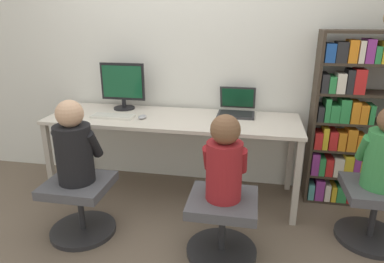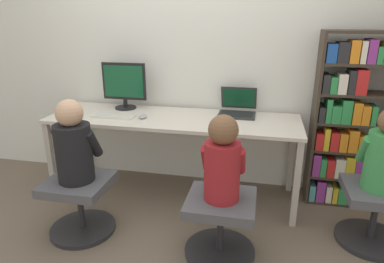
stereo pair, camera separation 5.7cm
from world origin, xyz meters
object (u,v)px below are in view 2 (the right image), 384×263
Objects in this scene: keyboard at (114,116)px; person_at_laptop at (222,161)px; desktop_monitor at (124,86)px; office_chair_right at (220,222)px; person_at_monitor at (73,145)px; office_chair_side at (375,211)px; laptop at (237,109)px; office_chair_left at (80,202)px; bookshelf at (350,126)px.

person_at_laptop is (1.07, -0.67, -0.06)m from keyboard.
desktop_monitor reaches higher than keyboard.
office_chair_right is (1.07, -0.67, -0.53)m from keyboard.
person_at_monitor reaches higher than office_chair_right.
laptop is at bearing 150.54° from office_chair_side.
person_at_monitor reaches higher than office_chair_left.
person_at_laptop is (-0.01, -0.99, -0.10)m from laptop.
keyboard is 2.27m from office_chair_side.
desktop_monitor is 1.11m from laptop.
office_chair_side is (2.23, 0.33, 0.00)m from office_chair_left.
bookshelf is 0.77m from office_chair_side.
office_chair_right is 0.81× the size of person_at_monitor.
bookshelf is at bearing -2.23° from laptop.
desktop_monitor reaches higher than office_chair_right.
laptop reaches higher than office_chair_left.
office_chair_right is at bearing -90.65° from laptop.
desktop_monitor is 0.87× the size of office_chair_side.
laptop is 1.00m from person_at_laptop.
office_chair_left and office_chair_right have the same top height.
person_at_laptop reaches higher than laptop.
office_chair_side is (1.11, 0.38, 0.00)m from office_chair_right.
person_at_laptop is (1.08, -0.98, -0.27)m from desktop_monitor.
office_chair_right is at bearing -161.25° from office_chair_side.
keyboard is 0.64× the size of person_at_laptop.
person_at_monitor is (-0.04, -0.62, -0.05)m from keyboard.
bookshelf is (2.10, 0.91, 0.48)m from office_chair_left.
person_at_laptop is at bearing -31.98° from keyboard.
person_at_laptop is 0.39× the size of bookshelf.
office_chair_left is at bearing -139.79° from laptop.
bookshelf is at bearing 44.15° from person_at_laptop.
desktop_monitor is 0.87× the size of office_chair_right.
office_chair_left is 1.21m from person_at_laptop.
bookshelf is at bearing 44.25° from office_chair_right.
bookshelf is at bearing 23.52° from office_chair_left.
bookshelf reaches higher than person_at_laptop.
keyboard is (-1.08, -0.33, -0.04)m from laptop.
office_chair_left is (-0.04, -0.63, -0.53)m from keyboard.
bookshelf is (0.97, -0.04, -0.08)m from laptop.
person_at_laptop is 1.17× the size of office_chair_side.
person_at_laptop is 1.26m from office_chair_side.
office_chair_right is at bearing -2.58° from person_at_monitor.
laptop is 0.98m from bookshelf.
bookshelf is (2.07, -0.02, -0.26)m from desktop_monitor.
laptop is at bearing 16.69° from keyboard.
desktop_monitor is 0.87× the size of office_chair_left.
bookshelf is (0.99, 0.96, 0.01)m from person_at_laptop.
laptop is 1.13m from keyboard.
office_chair_side is at bearing -29.46° from laptop.
office_chair_left is 0.48m from person_at_monitor.
bookshelf reaches higher than office_chair_side.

